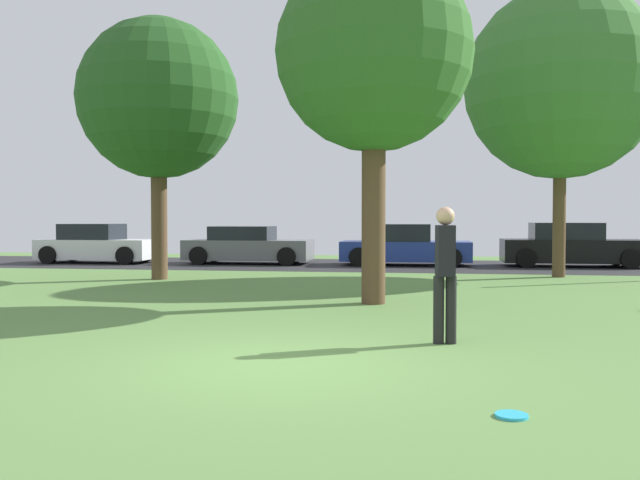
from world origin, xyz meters
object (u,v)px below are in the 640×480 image
at_px(birch_tree_lone, 374,55).
at_px(person_bystander, 445,267).
at_px(parked_car_black, 571,247).
at_px(frisbee_disc, 511,415).
at_px(parked_car_blue, 404,247).
at_px(oak_tree_left, 561,83).
at_px(oak_tree_center, 158,100).
at_px(parked_car_grey, 248,246).
at_px(parked_car_white, 97,245).

xyz_separation_m(birch_tree_lone, person_bystander, (1.23, -3.97, -3.71)).
relative_size(person_bystander, parked_car_black, 0.39).
xyz_separation_m(frisbee_disc, parked_car_blue, (-1.45, 17.83, 0.63)).
relative_size(oak_tree_left, parked_car_black, 1.73).
distance_m(birch_tree_lone, oak_tree_center, 7.37).
relative_size(birch_tree_lone, parked_car_grey, 1.48).
bearing_deg(parked_car_white, frisbee_disc, -54.08).
distance_m(parked_car_grey, parked_car_blue, 5.54).
xyz_separation_m(frisbee_disc, parked_car_grey, (-6.99, 17.71, 0.61)).
distance_m(frisbee_disc, parked_car_white, 21.39).
height_order(parked_car_blue, parked_car_black, parked_car_black).
bearing_deg(parked_car_blue, parked_car_grey, -178.72).
distance_m(parked_car_white, parked_car_grey, 5.57).
distance_m(birch_tree_lone, parked_car_white, 15.40).
bearing_deg(oak_tree_center, birch_tree_lone, -35.16).
xyz_separation_m(oak_tree_center, parked_car_black, (11.81, 6.57, -4.09)).
xyz_separation_m(oak_tree_left, oak_tree_center, (-10.63, -2.35, -0.56)).
distance_m(person_bystander, frisbee_disc, 3.38).
relative_size(birch_tree_lone, oak_tree_center, 0.96).
height_order(frisbee_disc, parked_car_black, parked_car_black).
bearing_deg(parked_car_grey, frisbee_disc, -68.46).
relative_size(parked_car_blue, parked_car_black, 0.96).
bearing_deg(person_bystander, birch_tree_lone, 9.91).
bearing_deg(frisbee_disc, parked_car_black, 77.14).
bearing_deg(person_bystander, parked_car_grey, 16.90).
relative_size(oak_tree_center, parked_car_grey, 1.55).
bearing_deg(oak_tree_center, parked_car_grey, 83.49).
distance_m(oak_tree_center, frisbee_disc, 14.57).
height_order(frisbee_disc, parked_car_white, parked_car_white).
relative_size(person_bystander, frisbee_disc, 6.57).
distance_m(frisbee_disc, parked_car_grey, 19.05).
bearing_deg(oak_tree_left, frisbee_disc, -102.01).
bearing_deg(frisbee_disc, birch_tree_lone, 103.23).
height_order(oak_tree_center, parked_car_white, oak_tree_center).
xyz_separation_m(oak_tree_left, parked_car_blue, (-4.37, 4.08, -4.67)).
bearing_deg(parked_car_black, oak_tree_left, -105.60).
height_order(oak_tree_left, person_bystander, oak_tree_left).
relative_size(birch_tree_lone, parked_car_black, 1.44).
distance_m(oak_tree_left, parked_car_grey, 11.66).
bearing_deg(parked_car_grey, parked_car_blue, 1.28).
bearing_deg(oak_tree_left, person_bystander, -107.75).
bearing_deg(oak_tree_left, oak_tree_center, -167.55).
bearing_deg(parked_car_blue, parked_car_black, 1.55).
bearing_deg(parked_car_grey, person_bystander, -65.75).
distance_m(oak_tree_left, frisbee_disc, 15.03).
relative_size(birch_tree_lone, person_bystander, 3.73).
distance_m(oak_tree_center, parked_car_blue, 9.87).
height_order(frisbee_disc, parked_car_grey, parked_car_grey).
height_order(oak_tree_left, parked_car_black, oak_tree_left).
bearing_deg(person_bystander, parked_car_black, -24.49).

